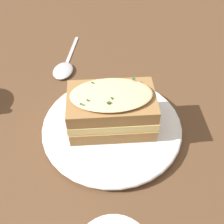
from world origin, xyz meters
TOP-DOWN VIEW (x-y plane):
  - ground_plane at (0.00, 0.00)m, footprint 2.40×2.40m
  - dinner_plate at (0.03, 0.01)m, footprint 0.26×0.26m
  - sandwich at (0.03, 0.01)m, footprint 0.15×0.18m
  - spoon at (0.24, 0.02)m, footprint 0.16×0.13m

SIDE VIEW (x-z plane):
  - ground_plane at x=0.00m, z-range 0.00..0.00m
  - spoon at x=0.24m, z-range 0.00..0.01m
  - dinner_plate at x=0.03m, z-range 0.00..0.02m
  - sandwich at x=0.03m, z-range 0.01..0.09m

